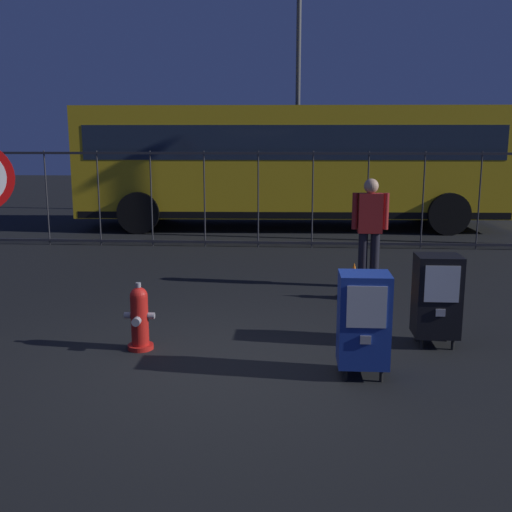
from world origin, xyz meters
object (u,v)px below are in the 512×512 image
(newspaper_box_primary, at_px, (437,296))
(street_light_near_left, at_px, (298,62))
(pedestrian, at_px, (370,226))
(traffic_cone, at_px, (354,281))
(fire_hydrant, at_px, (140,318))
(bus_near, at_px, (291,160))
(newspaper_box_secondary, at_px, (364,319))

(newspaper_box_primary, relative_size, street_light_near_left, 0.13)
(pedestrian, xyz_separation_m, traffic_cone, (-0.29, -0.69, -0.69))
(fire_hydrant, relative_size, street_light_near_left, 0.10)
(newspaper_box_primary, distance_m, bus_near, 9.18)
(newspaper_box_secondary, relative_size, traffic_cone, 1.92)
(newspaper_box_primary, xyz_separation_m, street_light_near_left, (-1.49, 11.67, 3.83))
(newspaper_box_secondary, distance_m, street_light_near_left, 13.18)
(newspaper_box_secondary, xyz_separation_m, street_light_near_left, (-0.59, 12.60, 3.83))
(fire_hydrant, xyz_separation_m, bus_near, (1.59, 9.28, 1.36))
(traffic_cone, bearing_deg, street_light_near_left, 94.60)
(bus_near, bearing_deg, pedestrian, -81.14)
(bus_near, bearing_deg, street_light_near_left, 84.63)
(pedestrian, xyz_separation_m, bus_near, (-1.23, 6.34, 0.76))
(fire_hydrant, relative_size, pedestrian, 0.45)
(newspaper_box_secondary, relative_size, street_light_near_left, 0.13)
(newspaper_box_primary, xyz_separation_m, bus_near, (-1.65, 8.96, 1.14))
(newspaper_box_secondary, distance_m, pedestrian, 3.61)
(newspaper_box_primary, height_order, pedestrian, pedestrian)
(newspaper_box_primary, height_order, newspaper_box_secondary, same)
(newspaper_box_primary, distance_m, traffic_cone, 2.07)
(fire_hydrant, relative_size, traffic_cone, 1.41)
(newspaper_box_primary, bearing_deg, bus_near, 100.44)
(pedestrian, relative_size, bus_near, 0.16)
(newspaper_box_primary, height_order, street_light_near_left, street_light_near_left)
(fire_hydrant, height_order, traffic_cone, fire_hydrant)
(newspaper_box_primary, relative_size, bus_near, 0.10)
(pedestrian, bearing_deg, bus_near, 100.94)
(newspaper_box_secondary, relative_size, pedestrian, 0.61)
(newspaper_box_primary, relative_size, pedestrian, 0.61)
(newspaper_box_primary, xyz_separation_m, newspaper_box_secondary, (-0.90, -0.94, 0.00))
(traffic_cone, height_order, street_light_near_left, street_light_near_left)
(newspaper_box_secondary, bearing_deg, street_light_near_left, 92.69)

